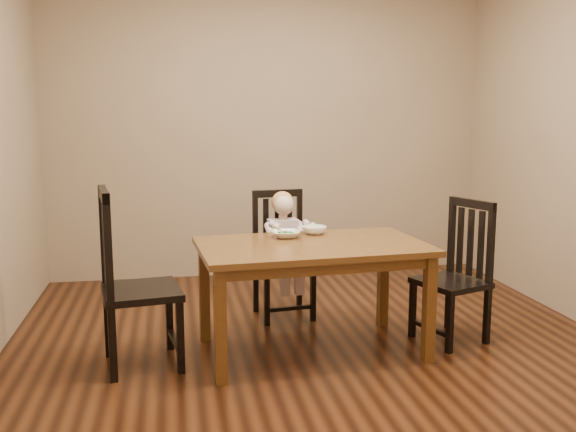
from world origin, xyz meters
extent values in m
cube|color=#48220F|center=(0.00, 0.00, 0.00)|extent=(4.00, 4.00, 0.01)
cube|color=#947B5D|center=(0.00, 2.00, 1.35)|extent=(4.00, 0.01, 2.70)
cube|color=#947B5D|center=(0.00, -2.00, 1.35)|extent=(4.00, 0.01, 2.70)
cube|color=#43280F|center=(-0.03, -0.04, 0.69)|extent=(1.47, 0.95, 0.04)
cube|color=#43280F|center=(-0.03, -0.04, 0.63)|extent=(1.35, 0.83, 0.08)
cube|color=#43280F|center=(-0.65, -0.44, 0.33)|extent=(0.07, 0.07, 0.67)
cube|color=#43280F|center=(0.63, -0.34, 0.33)|extent=(0.07, 0.07, 0.67)
cube|color=#43280F|center=(-0.70, 0.27, 0.33)|extent=(0.07, 0.07, 0.67)
cube|color=#43280F|center=(0.58, 0.37, 0.33)|extent=(0.07, 0.07, 0.67)
cube|color=black|center=(-0.09, 0.69, 0.40)|extent=(0.45, 0.43, 0.04)
cube|color=black|center=(0.07, 0.87, 0.19)|extent=(0.04, 0.04, 0.38)
cube|color=black|center=(-0.28, 0.83, 0.19)|extent=(0.04, 0.04, 0.38)
cube|color=black|center=(0.10, 0.54, 0.19)|extent=(0.04, 0.04, 0.38)
cube|color=black|center=(-0.24, 0.50, 0.19)|extent=(0.04, 0.04, 0.38)
cube|color=black|center=(0.07, 0.87, 0.68)|extent=(0.04, 0.04, 0.52)
cube|color=black|center=(-0.28, 0.83, 0.68)|extent=(0.04, 0.04, 0.52)
cube|color=black|center=(-0.11, 0.85, 0.91)|extent=(0.39, 0.08, 0.06)
cube|color=black|center=(-0.02, 0.86, 0.65)|extent=(0.04, 0.02, 0.45)
cube|color=black|center=(-0.11, 0.85, 0.65)|extent=(0.04, 0.02, 0.45)
cube|color=black|center=(-0.20, 0.84, 0.65)|extent=(0.04, 0.02, 0.45)
cube|color=black|center=(-1.09, -0.08, 0.46)|extent=(0.51, 0.53, 0.04)
cube|color=black|center=(-1.31, 0.09, 0.22)|extent=(0.05, 0.05, 0.44)
cube|color=black|center=(-1.25, -0.31, 0.22)|extent=(0.05, 0.05, 0.44)
cube|color=black|center=(-0.93, 0.15, 0.22)|extent=(0.05, 0.05, 0.44)
cube|color=black|center=(-0.87, -0.25, 0.22)|extent=(0.05, 0.05, 0.44)
cube|color=black|center=(-1.31, 0.09, 0.78)|extent=(0.05, 0.05, 0.61)
cube|color=black|center=(-1.25, -0.31, 0.78)|extent=(0.05, 0.05, 0.61)
cube|color=black|center=(-1.28, -0.11, 1.05)|extent=(0.11, 0.45, 0.06)
cube|color=black|center=(-1.29, 0.00, 0.75)|extent=(0.03, 0.05, 0.52)
cube|color=black|center=(-1.28, -0.11, 0.75)|extent=(0.03, 0.05, 0.52)
cube|color=black|center=(-1.26, -0.21, 0.75)|extent=(0.03, 0.05, 0.52)
cube|color=black|center=(0.91, -0.01, 0.40)|extent=(0.50, 0.52, 0.04)
cube|color=black|center=(1.13, -0.12, 0.19)|extent=(0.05, 0.05, 0.38)
cube|color=black|center=(1.01, 0.21, 0.19)|extent=(0.05, 0.05, 0.38)
cube|color=black|center=(0.82, -0.24, 0.19)|extent=(0.05, 0.05, 0.38)
cube|color=black|center=(0.70, 0.09, 0.19)|extent=(0.05, 0.05, 0.38)
cube|color=black|center=(1.13, -0.12, 0.68)|extent=(0.05, 0.05, 0.53)
cube|color=black|center=(1.01, 0.21, 0.68)|extent=(0.05, 0.05, 0.53)
cube|color=black|center=(1.07, 0.04, 0.92)|extent=(0.16, 0.38, 0.06)
cube|color=black|center=(1.10, -0.04, 0.65)|extent=(0.03, 0.05, 0.45)
cube|color=black|center=(1.07, 0.04, 0.65)|extent=(0.03, 0.05, 0.45)
cube|color=black|center=(1.04, 0.13, 0.65)|extent=(0.03, 0.05, 0.45)
imported|color=white|center=(-0.16, 0.18, 0.73)|extent=(0.19, 0.19, 0.05)
imported|color=white|center=(0.05, 0.27, 0.73)|extent=(0.21, 0.21, 0.05)
cube|color=silver|center=(-0.20, 0.16, 0.75)|extent=(0.09, 0.11, 0.05)
cube|color=silver|center=(-0.20, 0.16, 0.74)|extent=(0.04, 0.04, 0.01)
camera|label=1|loc=(-0.89, -3.88, 1.52)|focal=40.00mm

